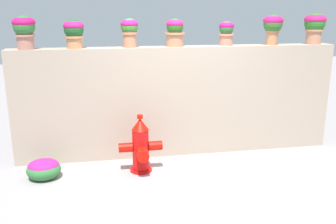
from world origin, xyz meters
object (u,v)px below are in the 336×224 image
at_px(potted_plant_0, 24,29).
at_px(potted_plant_4, 226,31).
at_px(potted_plant_1, 74,31).
at_px(potted_plant_5, 273,25).
at_px(fire_hydrant, 141,147).
at_px(potted_plant_3, 175,31).
at_px(potted_plant_2, 129,30).
at_px(flower_bush_left, 44,168).
at_px(potted_plant_6, 315,25).

relative_size(potted_plant_0, potted_plant_4, 1.26).
height_order(potted_plant_0, potted_plant_1, potted_plant_0).
height_order(potted_plant_5, fire_hydrant, potted_plant_5).
relative_size(potted_plant_3, potted_plant_5, 0.88).
bearing_deg(potted_plant_3, potted_plant_0, -179.21).
relative_size(potted_plant_0, potted_plant_1, 1.15).
relative_size(potted_plant_2, fire_hydrant, 0.50).
bearing_deg(fire_hydrant, flower_bush_left, 179.66).
bearing_deg(potted_plant_6, flower_bush_left, -171.41).
bearing_deg(potted_plant_5, potted_plant_1, -179.99).
distance_m(potted_plant_0, potted_plant_1, 0.65).
xyz_separation_m(potted_plant_6, fire_hydrant, (-2.84, -0.63, -1.60)).
xyz_separation_m(potted_plant_4, flower_bush_left, (-2.71, -0.65, -1.74)).
height_order(potted_plant_2, flower_bush_left, potted_plant_2).
height_order(potted_plant_3, potted_plant_5, potted_plant_5).
xyz_separation_m(potted_plant_2, potted_plant_3, (0.66, 0.01, -0.03)).
xyz_separation_m(potted_plant_0, potted_plant_2, (1.43, 0.01, -0.03)).
distance_m(potted_plant_6, fire_hydrant, 3.32).
xyz_separation_m(potted_plant_6, flower_bush_left, (-4.15, -0.63, -1.82)).
height_order(potted_plant_0, potted_plant_5, potted_plant_5).
xyz_separation_m(potted_plant_1, potted_plant_2, (0.77, 0.01, 0.02)).
xyz_separation_m(potted_plant_3, potted_plant_5, (1.52, -0.02, 0.07)).
relative_size(potted_plant_2, potted_plant_6, 0.86).
bearing_deg(potted_plant_3, flower_bush_left, -161.99).
relative_size(potted_plant_0, potted_plant_6, 0.95).
bearing_deg(potted_plant_4, fire_hydrant, -154.87).
relative_size(potted_plant_4, potted_plant_5, 0.79).
xyz_separation_m(potted_plant_1, flower_bush_left, (-0.48, -0.60, -1.76)).
bearing_deg(potted_plant_2, potted_plant_5, -0.26).
relative_size(potted_plant_2, potted_plant_5, 0.89).
relative_size(potted_plant_5, fire_hydrant, 0.56).
relative_size(potted_plant_2, potted_plant_4, 1.13).
xyz_separation_m(potted_plant_0, potted_plant_1, (0.65, 0.00, -0.04)).
bearing_deg(potted_plant_6, fire_hydrant, -167.39).
bearing_deg(potted_plant_5, potted_plant_0, -179.93).
height_order(potted_plant_0, potted_plant_6, potted_plant_6).
xyz_separation_m(potted_plant_4, potted_plant_6, (1.44, -0.02, 0.08)).
bearing_deg(potted_plant_4, potted_plant_1, -178.70).
relative_size(potted_plant_3, fire_hydrant, 0.49).
bearing_deg(potted_plant_4, potted_plant_6, -0.88).
bearing_deg(potted_plant_6, potted_plant_0, -179.56).
bearing_deg(potted_plant_6, potted_plant_1, -179.55).
bearing_deg(fire_hydrant, potted_plant_2, 95.86).
relative_size(potted_plant_1, flower_bush_left, 0.89).
distance_m(potted_plant_0, potted_plant_2, 1.43).
bearing_deg(potted_plant_6, potted_plant_3, -179.89).
relative_size(potted_plant_0, flower_bush_left, 1.01).
distance_m(potted_plant_5, potted_plant_6, 0.72).
xyz_separation_m(potted_plant_2, fire_hydrant, (0.06, -0.62, -1.56)).
relative_size(potted_plant_0, potted_plant_5, 0.99).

